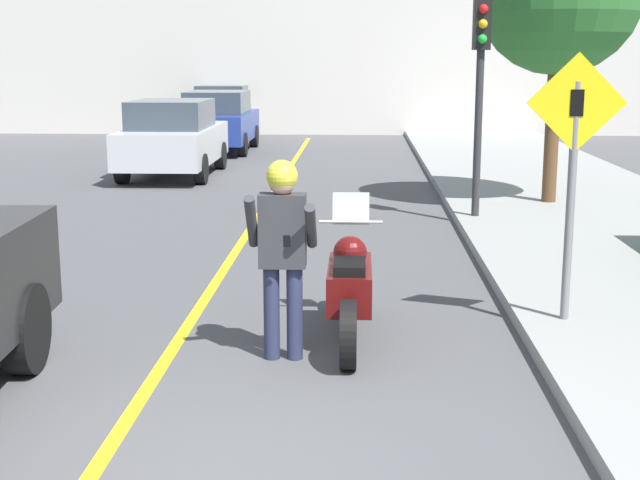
{
  "coord_description": "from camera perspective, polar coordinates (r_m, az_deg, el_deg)",
  "views": [
    {
      "loc": [
        1.07,
        -5.1,
        2.58
      ],
      "look_at": [
        0.71,
        3.09,
        0.9
      ],
      "focal_mm": 50.0,
      "sensor_mm": 36.0,
      "label": 1
    }
  ],
  "objects": [
    {
      "name": "traffic_light",
      "position": [
        14.02,
        10.23,
        10.92
      ],
      "size": [
        0.26,
        0.3,
        3.32
      ],
      "color": "#2D2D30",
      "rests_on": "sidewalk_curb"
    },
    {
      "name": "motorcycle",
      "position": [
        8.28,
        1.91,
        -3.01
      ],
      "size": [
        0.62,
        2.24,
        1.28
      ],
      "color": "black",
      "rests_on": "ground"
    },
    {
      "name": "parked_car_grey",
      "position": [
        30.66,
        -6.15,
        8.29
      ],
      "size": [
        1.88,
        4.2,
        1.68
      ],
      "color": "black",
      "rests_on": "ground"
    },
    {
      "name": "road_center_line",
      "position": [
        11.52,
        -5.86,
        -1.4
      ],
      "size": [
        0.12,
        36.0,
        0.01
      ],
      "color": "yellow",
      "rests_on": "ground"
    },
    {
      "name": "building_backdrop",
      "position": [
        31.17,
        0.61,
        14.71
      ],
      "size": [
        28.0,
        1.2,
        8.56
      ],
      "color": "beige",
      "rests_on": "ground"
    },
    {
      "name": "person_biker",
      "position": [
        7.58,
        -2.42,
        0.09
      ],
      "size": [
        0.59,
        0.48,
        1.74
      ],
      "color": "#282D4C",
      "rests_on": "ground"
    },
    {
      "name": "crossing_sign",
      "position": [
        8.54,
        15.89,
        4.82
      ],
      "size": [
        0.91,
        0.08,
        2.49
      ],
      "color": "slate",
      "rests_on": "sidewalk_curb"
    },
    {
      "name": "parked_car_silver",
      "position": [
        20.01,
        -9.38,
        6.48
      ],
      "size": [
        1.88,
        4.2,
        1.68
      ],
      "color": "black",
      "rests_on": "ground"
    },
    {
      "name": "ground_plane",
      "position": [
        5.82,
        -8.64,
        -14.89
      ],
      "size": [
        80.0,
        80.0,
        0.0
      ],
      "primitive_type": "plane",
      "color": "#4C4C4F"
    },
    {
      "name": "parked_car_blue",
      "position": [
        25.19,
        -6.51,
        7.58
      ],
      "size": [
        1.88,
        4.2,
        1.68
      ],
      "color": "black",
      "rests_on": "ground"
    }
  ]
}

